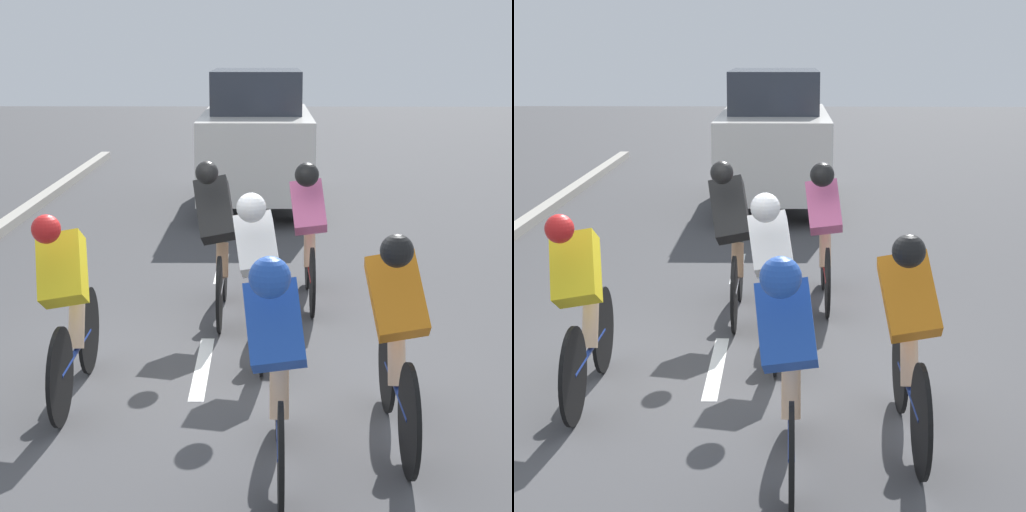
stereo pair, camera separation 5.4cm
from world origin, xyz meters
The scene contains 10 objects.
ground_plane centered at (0.00, 0.00, 0.00)m, with size 60.00×60.00×0.00m, color #424244.
lane_stripe_mid centered at (0.00, -0.24, 0.00)m, with size 0.12×1.40×0.01m, color white.
lane_stripe_far centered at (0.00, -3.44, 0.00)m, with size 0.12×1.40×0.01m, color white.
cyclist_blue centered at (-0.58, 1.62, 0.78)m, with size 0.38×1.65×1.47m.
cyclist_yellow centered at (0.93, 0.42, 0.75)m, with size 0.40×1.70×1.46m.
cyclist_pink centered at (-0.95, -2.02, 0.79)m, with size 0.38×1.68×1.49m.
cyclist_black centered at (-0.06, -1.58, 0.81)m, with size 0.43×1.71×1.56m.
cyclist_white centered at (-0.46, -0.52, 0.78)m, with size 0.40×1.66×1.45m.
cyclist_orange centered at (-1.37, 1.13, 0.77)m, with size 0.41×1.70×1.49m.
support_car centered at (-0.37, -7.50, 1.09)m, with size 1.70×3.90×2.18m.
Camera 2 is at (-0.57, 6.38, 2.60)m, focal length 60.00 mm.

